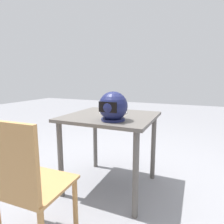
# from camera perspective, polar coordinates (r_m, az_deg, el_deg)

# --- Properties ---
(ground_plane) EXTENTS (14.00, 14.00, 0.00)m
(ground_plane) POSITION_cam_1_polar(r_m,az_deg,el_deg) (2.19, -0.35, -20.95)
(ground_plane) COLOR gray
(dining_table) EXTENTS (0.85, 0.80, 0.76)m
(dining_table) POSITION_cam_1_polar(r_m,az_deg,el_deg) (1.93, -0.37, -4.28)
(dining_table) COLOR #5B5651
(dining_table) RESTS_ON ground
(pizza_plate) EXTENTS (0.29, 0.29, 0.01)m
(pizza_plate) POSITION_cam_1_polar(r_m,az_deg,el_deg) (2.03, 0.35, -0.08)
(pizza_plate) COLOR white
(pizza_plate) RESTS_ON dining_table
(pizza) EXTENTS (0.24, 0.24, 0.05)m
(pizza) POSITION_cam_1_polar(r_m,az_deg,el_deg) (2.03, 0.17, 0.50)
(pizza) COLOR tan
(pizza) RESTS_ON pizza_plate
(motorcycle_helmet) EXTENTS (0.25, 0.25, 0.25)m
(motorcycle_helmet) POSITION_cam_1_polar(r_m,az_deg,el_deg) (1.65, 0.32, 1.55)
(motorcycle_helmet) COLOR #191E4C
(motorcycle_helmet) RESTS_ON dining_table
(chair_far) EXTENTS (0.41, 0.41, 0.90)m
(chair_far) POSITION_cam_1_polar(r_m,az_deg,el_deg) (1.34, -24.04, -18.41)
(chair_far) COLOR #B7844C
(chair_far) RESTS_ON ground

